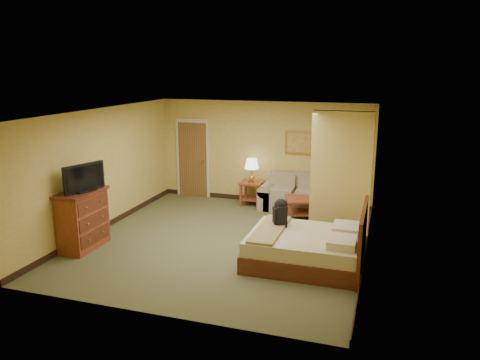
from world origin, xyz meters
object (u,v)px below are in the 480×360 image
at_px(coffee_table, 303,204).
at_px(bed, 310,248).
at_px(dresser, 83,219).
at_px(loveseat, 295,198).

relative_size(coffee_table, bed, 0.48).
relative_size(dresser, bed, 0.56).
bearing_deg(coffee_table, loveseat, 115.13).
xyz_separation_m(coffee_table, dresser, (-3.71, -3.09, 0.22)).
distance_m(coffee_table, bed, 2.60).
bearing_deg(dresser, bed, 7.50).
distance_m(loveseat, dresser, 5.06).
bearing_deg(bed, dresser, -172.50).
xyz_separation_m(dresser, bed, (4.29, 0.57, -0.27)).
relative_size(loveseat, dresser, 1.51).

